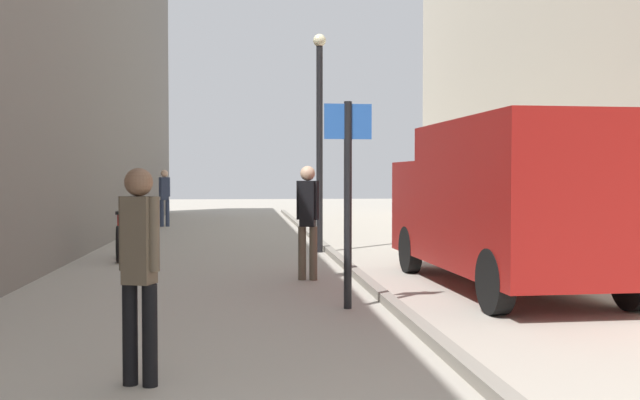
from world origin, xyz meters
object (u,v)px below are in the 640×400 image
(pedestrian_far_crossing, at_px, (165,194))
(delivery_van, at_px, (505,200))
(pedestrian_main_foreground, at_px, (308,214))
(lamp_post, at_px, (320,128))
(bicycle_leaning, at_px, (119,241))
(street_sign_post, at_px, (348,186))
(pedestrian_mid_block, at_px, (139,260))

(pedestrian_far_crossing, height_order, delivery_van, delivery_van)
(delivery_van, bearing_deg, pedestrian_main_foreground, 154.17)
(lamp_post, bearing_deg, bicycle_leaning, -165.28)
(street_sign_post, distance_m, bicycle_leaning, 6.99)
(street_sign_post, relative_size, bicycle_leaning, 1.47)
(pedestrian_main_foreground, xyz_separation_m, pedestrian_far_crossing, (-3.60, 13.03, 0.03))
(bicycle_leaning, bearing_deg, lamp_post, 7.30)
(pedestrian_mid_block, relative_size, delivery_van, 0.31)
(pedestrian_far_crossing, height_order, street_sign_post, street_sign_post)
(street_sign_post, bearing_deg, delivery_van, -154.15)
(lamp_post, relative_size, bicycle_leaning, 2.70)
(pedestrian_mid_block, distance_m, pedestrian_far_crossing, 18.92)
(delivery_van, xyz_separation_m, bicycle_leaning, (-6.29, 4.43, -0.93))
(pedestrian_main_foreground, bearing_deg, pedestrian_far_crossing, -58.46)
(pedestrian_mid_block, distance_m, lamp_post, 10.52)
(pedestrian_main_foreground, relative_size, delivery_van, 0.33)
(delivery_van, xyz_separation_m, lamp_post, (-2.16, 5.51, 1.41))
(pedestrian_main_foreground, bearing_deg, bicycle_leaning, -26.31)
(delivery_van, bearing_deg, pedestrian_far_crossing, 112.20)
(street_sign_post, height_order, lamp_post, lamp_post)
(pedestrian_mid_block, bearing_deg, street_sign_post, 77.10)
(pedestrian_mid_block, distance_m, bicycle_leaning, 9.16)
(pedestrian_far_crossing, relative_size, street_sign_post, 0.72)
(lamp_post, bearing_deg, pedestrian_far_crossing, 115.80)
(pedestrian_far_crossing, bearing_deg, bicycle_leaning, -102.97)
(street_sign_post, bearing_deg, bicycle_leaning, -59.28)
(pedestrian_main_foreground, bearing_deg, lamp_post, -82.44)
(pedestrian_main_foreground, height_order, bicycle_leaning, pedestrian_main_foreground)
(pedestrian_mid_block, bearing_deg, bicycle_leaning, 120.92)
(pedestrian_mid_block, xyz_separation_m, street_sign_post, (2.13, 3.21, 0.55))
(pedestrian_far_crossing, distance_m, bicycle_leaning, 9.88)
(pedestrian_main_foreground, height_order, pedestrian_mid_block, pedestrian_main_foreground)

